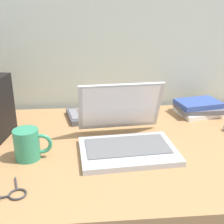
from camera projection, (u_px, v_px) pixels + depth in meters
name	position (u px, v px, depth m)	size (l,w,h in m)	color
desk	(99.00, 149.00, 1.03)	(1.60, 0.76, 0.03)	#A87A4C
laptop	(125.00, 134.00, 1.00)	(0.33, 0.32, 0.21)	#B2B5BA
coffee_mug	(28.00, 144.00, 0.92)	(0.12, 0.08, 0.10)	#338C66
remote_control_near	(74.00, 116.00, 1.24)	(0.08, 0.17, 0.02)	#4C4C51
eyeglasses	(4.00, 196.00, 0.75)	(0.12, 0.13, 0.01)	#333338
book_stack	(198.00, 108.00, 1.29)	(0.20, 0.17, 0.06)	silver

